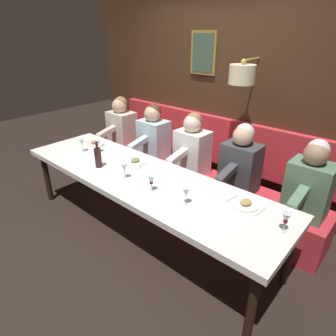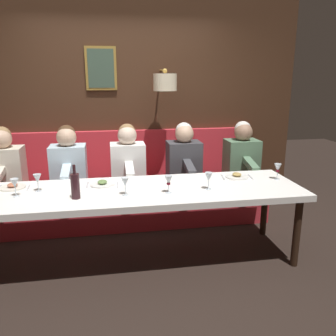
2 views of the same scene
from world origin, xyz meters
name	(u,v)px [view 1 (image 1 of 2)]	position (x,y,z in m)	size (l,w,h in m)	color
ground_plane	(144,232)	(0.00, 0.00, 0.00)	(12.00, 12.00, 0.00)	black
dining_table	(142,181)	(0.00, 0.00, 0.68)	(0.90, 3.19, 0.74)	white
banquette_bench	(191,187)	(0.89, 0.00, 0.23)	(0.52, 3.39, 0.45)	red
back_wall_panel	(221,95)	(1.46, 0.00, 1.36)	(0.59, 4.59, 2.90)	#422819
diner_nearest	(310,182)	(0.88, -1.40, 0.82)	(0.60, 0.40, 0.79)	#567A5B
diner_near	(241,161)	(0.88, -0.67, 0.82)	(0.60, 0.40, 0.79)	#3D3D42
diner_middle	(192,146)	(0.88, 0.01, 0.82)	(0.60, 0.40, 0.79)	white
diner_far	(153,134)	(0.88, 0.69, 0.82)	(0.60, 0.40, 0.79)	silver
diner_farthest	(121,125)	(0.88, 1.37, 0.82)	(0.60, 0.40, 0.79)	beige
place_setting_0	(135,162)	(0.18, 0.30, 0.75)	(0.24, 0.31, 0.05)	white
place_setting_1	(246,204)	(0.22, -1.09, 0.75)	(0.24, 0.33, 0.05)	white
place_setting_2	(95,143)	(0.23, 1.14, 0.75)	(0.24, 0.32, 0.05)	silver
wine_glass_0	(82,143)	(-0.02, 1.05, 0.86)	(0.07, 0.07, 0.16)	silver
wine_glass_1	(98,143)	(0.09, 0.88, 0.86)	(0.07, 0.07, 0.16)	silver
wine_glass_2	(124,168)	(-0.15, 0.09, 0.86)	(0.07, 0.07, 0.16)	silver
wine_glass_3	(286,219)	(0.09, -1.48, 0.86)	(0.07, 0.07, 0.16)	silver
wine_glass_4	(151,180)	(-0.15, -0.30, 0.86)	(0.07, 0.07, 0.16)	silver
wine_glass_5	(186,193)	(-0.12, -0.69, 0.86)	(0.07, 0.07, 0.16)	silver
wine_bottle	(98,157)	(-0.16, 0.52, 0.86)	(0.08, 0.08, 0.30)	#33191E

